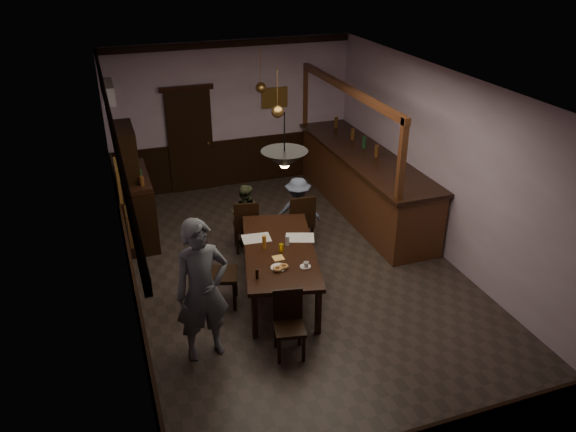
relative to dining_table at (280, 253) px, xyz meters
name	(u,v)px	position (x,y,z in m)	size (l,w,h in m)	color
room	(301,191)	(0.40, 0.23, 0.81)	(5.01, 8.01, 3.01)	#2D2621
dining_table	(280,253)	(0.00, 0.00, 0.00)	(1.49, 2.37, 0.75)	black
chair_far_left	(246,224)	(-0.13, 1.34, -0.17)	(0.46, 0.46, 0.94)	black
chair_far_right	(301,220)	(0.75, 1.13, -0.14)	(0.46, 0.46, 1.00)	black
chair_near	(289,320)	(-0.31, -1.29, -0.20)	(0.44, 0.44, 0.88)	black
chair_side	(215,270)	(-0.96, 0.03, -0.11)	(0.57, 0.57, 1.05)	black
person_standing	(202,291)	(-1.31, -0.97, 0.26)	(0.69, 0.45, 1.89)	slate
person_seated_left	(245,215)	(-0.08, 1.61, -0.14)	(0.53, 0.42, 1.10)	#41482B
person_seated_right	(298,210)	(0.80, 1.40, -0.10)	(0.76, 0.44, 1.18)	slate
newspaper_left	(256,238)	(-0.23, 0.40, 0.07)	(0.42, 0.30, 0.01)	silver
newspaper_right	(300,238)	(0.39, 0.20, 0.07)	(0.42, 0.30, 0.01)	silver
napkin	(278,258)	(-0.10, -0.24, 0.07)	(0.15, 0.15, 0.00)	#FFC25D
saucer	(305,267)	(0.18, -0.59, 0.07)	(0.15, 0.15, 0.01)	white
coffee_cup	(306,265)	(0.18, -0.61, 0.11)	(0.08, 0.08, 0.07)	white
pastry_plate	(279,268)	(-0.18, -0.49, 0.07)	(0.22, 0.22, 0.01)	white
pastry_ring_a	(277,269)	(-0.22, -0.56, 0.10)	(0.13, 0.13, 0.04)	#C68C47
pastry_ring_b	(284,266)	(-0.12, -0.53, 0.10)	(0.13, 0.13, 0.04)	#C68C47
soda_can	(281,248)	(0.00, -0.08, 0.12)	(0.07, 0.07, 0.12)	yellow
beer_glass	(264,242)	(-0.20, 0.08, 0.16)	(0.06, 0.06, 0.20)	#BF721E
water_glass	(287,241)	(0.14, 0.06, 0.14)	(0.06, 0.06, 0.15)	silver
pepper_mill	(257,274)	(-0.53, -0.64, 0.13)	(0.04, 0.04, 0.14)	black
sideboard	(134,195)	(-1.81, 2.47, 0.12)	(0.55, 1.53, 2.02)	black
bar_counter	(362,179)	(2.39, 2.20, -0.07)	(1.02, 4.38, 2.45)	#492013
door_back	(191,142)	(-0.50, 4.18, 0.36)	(0.90, 0.06, 2.10)	black
ac_unit	(108,92)	(-1.98, 3.13, 1.76)	(0.20, 0.85, 0.30)	white
picture_left_small	(129,227)	(-2.06, -1.37, 1.46)	(0.04, 0.28, 0.36)	olive
picture_left_large	(118,180)	(-2.06, 1.03, 1.01)	(0.04, 0.62, 0.48)	olive
picture_back	(275,98)	(1.30, 4.19, 1.11)	(0.55, 0.04, 0.42)	olive
pendant_iron	(284,160)	(-0.19, -0.78, 1.74)	(0.56, 0.56, 0.69)	black
pendant_brass_mid	(278,112)	(0.50, 1.57, 1.61)	(0.20, 0.20, 0.81)	#BF8C3F
pendant_brass_far	(261,88)	(0.70, 3.14, 1.61)	(0.20, 0.20, 0.81)	#BF8C3F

